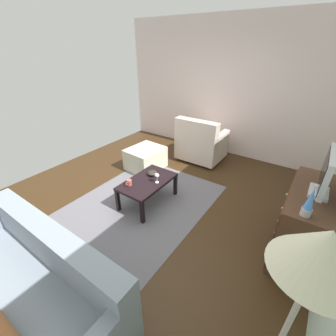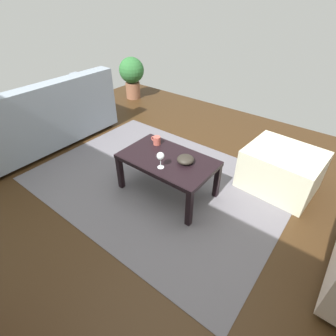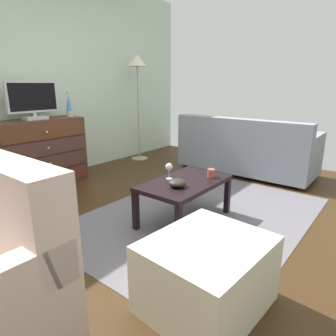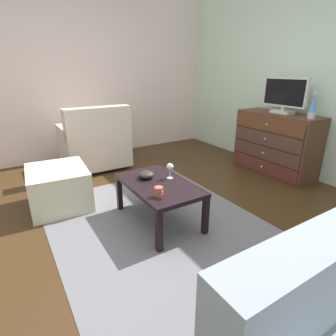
{
  "view_description": "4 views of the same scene",
  "coord_description": "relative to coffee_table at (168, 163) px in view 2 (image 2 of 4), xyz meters",
  "views": [
    {
      "loc": [
        2.23,
        1.78,
        2.24
      ],
      "look_at": [
        -0.17,
        0.12,
        0.62
      ],
      "focal_mm": 23.81,
      "sensor_mm": 36.0,
      "label": 1
    },
    {
      "loc": [
        -1.24,
        1.48,
        1.77
      ],
      "look_at": [
        -0.13,
        0.05,
        0.47
      ],
      "focal_mm": 27.72,
      "sensor_mm": 36.0,
      "label": 2
    },
    {
      "loc": [
        -2.15,
        -1.65,
        1.29
      ],
      "look_at": [
        -0.06,
        -0.0,
        0.53
      ],
      "focal_mm": 31.39,
      "sensor_mm": 36.0,
      "label": 3
    },
    {
      "loc": [
        2.08,
        -1.31,
        1.43
      ],
      "look_at": [
        0.03,
        -0.03,
        0.54
      ],
      "focal_mm": 28.72,
      "sensor_mm": 36.0,
      "label": 4
    }
  ],
  "objects": [
    {
      "name": "ground_plane",
      "position": [
        -0.02,
        0.14,
        -0.38
      ],
      "size": [
        5.66,
        5.02,
        0.05
      ],
      "primitive_type": "cube",
      "color": "#3B2613"
    },
    {
      "name": "area_rug",
      "position": [
        0.18,
        -0.06,
        -0.35
      ],
      "size": [
        2.6,
        1.9,
        0.01
      ],
      "primitive_type": "cube",
      "color": "slate",
      "rests_on": "ground_plane"
    },
    {
      "name": "coffee_table",
      "position": [
        0.0,
        0.0,
        0.0
      ],
      "size": [
        0.91,
        0.54,
        0.41
      ],
      "color": "black",
      "rests_on": "ground_plane"
    },
    {
      "name": "wine_glass",
      "position": [
        -0.04,
        0.15,
        0.17
      ],
      "size": [
        0.07,
        0.07,
        0.16
      ],
      "color": "silver",
      "rests_on": "coffee_table"
    },
    {
      "name": "mug",
      "position": [
        0.25,
        -0.14,
        0.09
      ],
      "size": [
        0.11,
        0.08,
        0.08
      ],
      "color": "#AE5044",
      "rests_on": "coffee_table"
    },
    {
      "name": "bowl_decorative",
      "position": [
        -0.17,
        -0.04,
        0.09
      ],
      "size": [
        0.16,
        0.16,
        0.07
      ],
      "primitive_type": "ellipsoid",
      "color": "#2A251F",
      "rests_on": "coffee_table"
    },
    {
      "name": "couch_large",
      "position": [
        1.9,
        0.24,
        -0.02
      ],
      "size": [
        0.85,
        1.94,
        0.84
      ],
      "color": "#332319",
      "rests_on": "ground_plane"
    },
    {
      "name": "ottoman",
      "position": [
        -0.86,
        -0.77,
        -0.14
      ],
      "size": [
        0.74,
        0.65,
        0.43
      ],
      "primitive_type": "cube",
      "rotation": [
        0.0,
        0.0,
        -0.07
      ],
      "color": "beige",
      "rests_on": "ground_plane"
    },
    {
      "name": "potted_plant",
      "position": [
        2.16,
        -1.72,
        0.08
      ],
      "size": [
        0.44,
        0.44,
        0.72
      ],
      "color": "brown",
      "rests_on": "ground_plane"
    }
  ]
}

